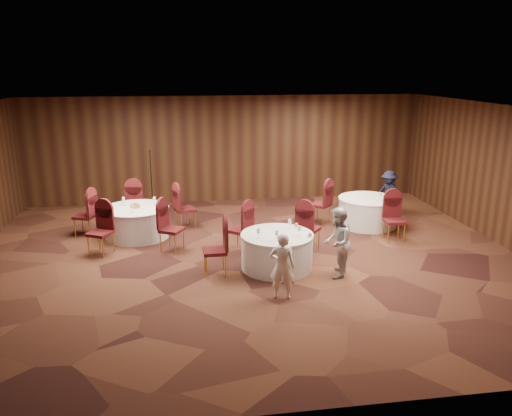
{
  "coord_description": "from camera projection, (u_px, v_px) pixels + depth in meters",
  "views": [
    {
      "loc": [
        -1.32,
        -10.03,
        4.08
      ],
      "look_at": [
        0.2,
        0.2,
        1.1
      ],
      "focal_mm": 35.0,
      "sensor_mm": 36.0,
      "label": 1
    }
  ],
  "objects": [
    {
      "name": "ground",
      "position": [
        248.0,
        259.0,
        10.85
      ],
      "size": [
        12.0,
        12.0,
        0.0
      ],
      "primitive_type": "plane",
      "color": "black",
      "rests_on": "ground"
    },
    {
      "name": "room_shell",
      "position": [
        248.0,
        171.0,
        10.3
      ],
      "size": [
        12.0,
        12.0,
        12.0
      ],
      "color": "silver",
      "rests_on": "ground"
    },
    {
      "name": "table_main",
      "position": [
        277.0,
        251.0,
        10.31
      ],
      "size": [
        1.5,
        1.5,
        0.74
      ],
      "color": "silver",
      "rests_on": "ground"
    },
    {
      "name": "table_left",
      "position": [
        137.0,
        222.0,
        12.2
      ],
      "size": [
        1.59,
        1.59,
        0.74
      ],
      "color": "silver",
      "rests_on": "ground"
    },
    {
      "name": "table_right",
      "position": [
        367.0,
        212.0,
        13.06
      ],
      "size": [
        1.53,
        1.53,
        0.74
      ],
      "color": "silver",
      "rests_on": "ground"
    },
    {
      "name": "chairs_main",
      "position": [
        256.0,
        235.0,
        10.85
      ],
      "size": [
        2.83,
        1.87,
        1.0
      ],
      "color": "#390C0B",
      "rests_on": "ground"
    },
    {
      "name": "chairs_left",
      "position": [
        136.0,
        217.0,
        12.16
      ],
      "size": [
        3.12,
        3.04,
        1.0
      ],
      "color": "#390C0B",
      "rests_on": "ground"
    },
    {
      "name": "chairs_right",
      "position": [
        355.0,
        212.0,
        12.58
      ],
      "size": [
        2.0,
        2.3,
        1.0
      ],
      "color": "#390C0B",
      "rests_on": "ground"
    },
    {
      "name": "tabletop_main",
      "position": [
        289.0,
        231.0,
        10.09
      ],
      "size": [
        1.16,
        1.17,
        0.22
      ],
      "color": "silver",
      "rests_on": "table_main"
    },
    {
      "name": "tabletop_left",
      "position": [
        136.0,
        204.0,
        12.07
      ],
      "size": [
        0.83,
        0.72,
        0.22
      ],
      "color": "silver",
      "rests_on": "table_left"
    },
    {
      "name": "tabletop_right",
      "position": [
        380.0,
        195.0,
        12.67
      ],
      "size": [
        0.08,
        0.08,
        0.22
      ],
      "color": "silver",
      "rests_on": "table_right"
    },
    {
      "name": "mic_stand",
      "position": [
        152.0,
        192.0,
        14.47
      ],
      "size": [
        0.24,
        0.24,
        1.75
      ],
      "color": "black",
      "rests_on": "ground"
    },
    {
      "name": "woman_a",
      "position": [
        282.0,
        266.0,
        8.89
      ],
      "size": [
        0.52,
        0.41,
        1.25
      ],
      "primitive_type": "imported",
      "rotation": [
        0.0,
        0.0,
        2.86
      ],
      "color": "white",
      "rests_on": "ground"
    },
    {
      "name": "woman_b",
      "position": [
        337.0,
        242.0,
        9.81
      ],
      "size": [
        0.77,
        0.85,
        1.42
      ],
      "primitive_type": "imported",
      "rotation": [
        0.0,
        0.0,
        4.3
      ],
      "color": "#B6B5BB",
      "rests_on": "ground"
    },
    {
      "name": "man_c",
      "position": [
        388.0,
        193.0,
        13.89
      ],
      "size": [
        0.86,
        0.93,
        1.26
      ],
      "primitive_type": "imported",
      "rotation": [
        0.0,
        0.0,
        5.35
      ],
      "color": "black",
      "rests_on": "ground"
    }
  ]
}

